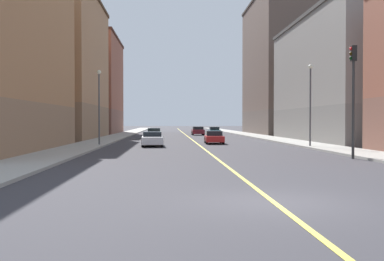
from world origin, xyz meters
TOP-DOWN VIEW (x-y plane):
  - ground_plane at (0.00, 0.00)m, footprint 400.00×400.00m
  - sidewalk_left at (10.04, 49.00)m, footprint 3.38×168.00m
  - sidewalk_right at (-10.04, 49.00)m, footprint 3.38×168.00m
  - lane_center_stripe at (0.00, 49.00)m, footprint 0.16×154.00m
  - building_left_mid at (16.11, 37.05)m, footprint 9.07×25.52m
  - building_left_far at (16.11, 64.56)m, footprint 9.07×23.42m
  - building_right_midblock at (-16.11, 45.61)m, footprint 9.07×21.37m
  - building_right_distant at (-16.11, 68.92)m, footprint 9.07×19.50m
  - traffic_light_left_near at (7.93, 13.78)m, footprint 0.40×0.32m
  - street_lamp_left_near at (8.95, 24.91)m, footprint 0.36×0.36m
  - street_lamp_right_near at (-8.95, 28.31)m, footprint 0.36×0.36m
  - car_maroon at (1.89, 59.56)m, footprint 1.95×4.00m
  - car_green at (-4.66, 46.45)m, footprint 1.85×4.25m
  - car_teal at (4.70, 61.61)m, footprint 1.83×4.36m
  - car_white at (-4.25, 27.84)m, footprint 2.00×4.61m
  - car_red at (1.67, 32.25)m, footprint 1.90×4.46m

SIDE VIEW (x-z plane):
  - ground_plane at x=0.00m, z-range 0.00..0.00m
  - lane_center_stripe at x=0.00m, z-range 0.00..0.01m
  - sidewalk_left at x=10.04m, z-range 0.00..0.15m
  - sidewalk_right at x=-10.04m, z-range 0.00..0.15m
  - car_red at x=1.67m, z-range -0.02..1.24m
  - car_white at x=-4.25m, z-range -0.01..1.26m
  - car_teal at x=4.70m, z-range -0.01..1.28m
  - car_green at x=-4.66m, z-range -0.02..1.29m
  - car_maroon at x=1.89m, z-range -0.02..1.34m
  - street_lamp_right_near at x=-8.95m, z-range 0.89..7.46m
  - traffic_light_left_near at x=7.93m, z-range 0.93..7.53m
  - street_lamp_left_near at x=8.95m, z-range 0.89..7.65m
  - building_left_mid at x=16.11m, z-range 0.01..13.73m
  - building_right_distant at x=-16.11m, z-range 0.01..16.99m
  - building_right_midblock at x=-16.11m, z-range 0.01..17.94m
  - building_left_far at x=16.11m, z-range 0.01..23.12m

